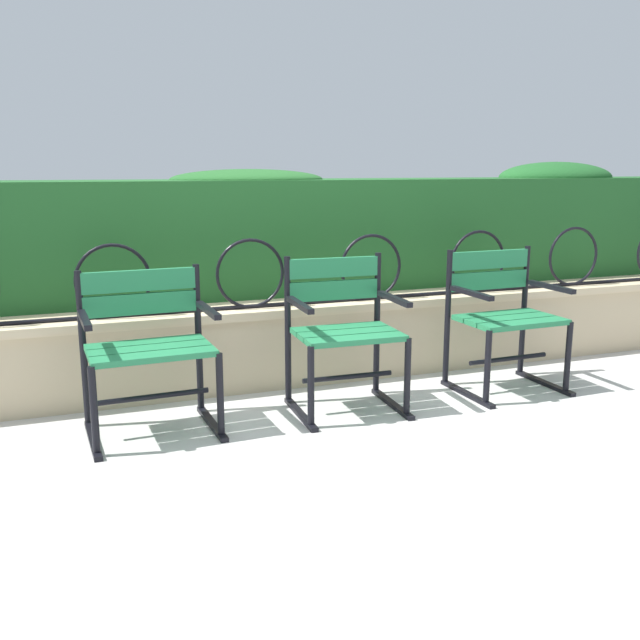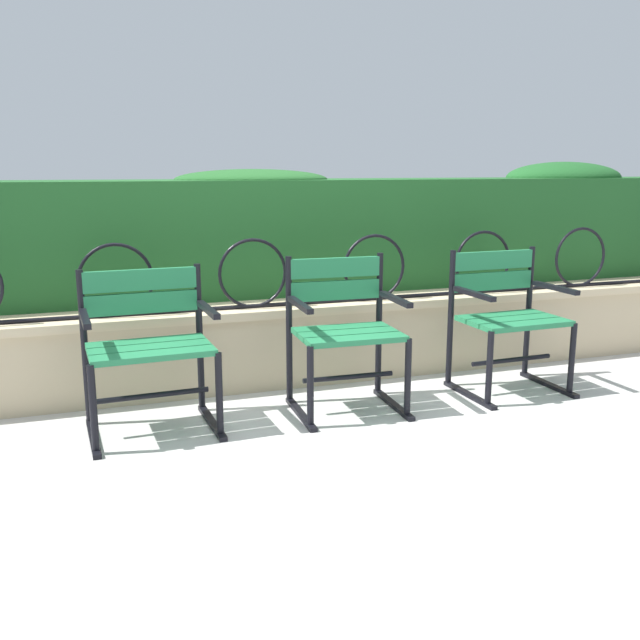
{
  "view_description": "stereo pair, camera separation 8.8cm",
  "coord_description": "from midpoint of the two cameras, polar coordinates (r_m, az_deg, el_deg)",
  "views": [
    {
      "loc": [
        -1.26,
        -3.31,
        1.33
      ],
      "look_at": [
        0.0,
        0.06,
        0.55
      ],
      "focal_mm": 39.73,
      "sensor_mm": 36.0,
      "label": 1
    },
    {
      "loc": [
        -1.18,
        -3.34,
        1.33
      ],
      "look_at": [
        0.0,
        0.06,
        0.55
      ],
      "focal_mm": 39.73,
      "sensor_mm": 36.0,
      "label": 2
    }
  ],
  "objects": [
    {
      "name": "stone_wall",
      "position": [
        4.44,
        -3.92,
        -1.83
      ],
      "size": [
        8.26,
        0.41,
        0.5
      ],
      "color": "tan",
      "rests_on": "ground"
    },
    {
      "name": "hedge_row",
      "position": [
        4.83,
        -5.3,
        7.07
      ],
      "size": [
        8.09,
        0.66,
        0.87
      ],
      "color": "#1E5123",
      "rests_on": "stone_wall"
    },
    {
      "name": "iron_arch_fence",
      "position": [
        4.24,
        -5.91,
        3.43
      ],
      "size": [
        7.7,
        0.02,
        0.42
      ],
      "color": "black",
      "rests_on": "stone_wall"
    },
    {
      "name": "park_chair_right",
      "position": [
        4.41,
        13.96,
        0.49
      ],
      "size": [
        0.63,
        0.54,
        0.84
      ],
      "color": "#237547",
      "rests_on": "ground"
    },
    {
      "name": "park_chair_centre",
      "position": [
        3.92,
        1.23,
        -0.63
      ],
      "size": [
        0.6,
        0.54,
        0.85
      ],
      "color": "#237547",
      "rests_on": "ground"
    },
    {
      "name": "park_chair_left",
      "position": [
        3.7,
        -14.4,
        -1.82
      ],
      "size": [
        0.66,
        0.55,
        0.82
      ],
      "color": "#237547",
      "rests_on": "ground"
    },
    {
      "name": "ground_plane",
      "position": [
        3.79,
        -0.33,
        -8.36
      ],
      "size": [
        60.0,
        60.0,
        0.0
      ],
      "primitive_type": "plane",
      "color": "#B7B5AF"
    }
  ]
}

